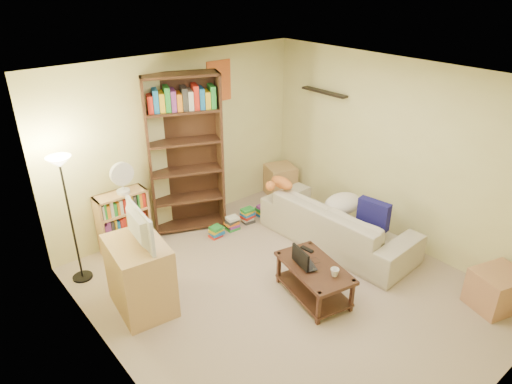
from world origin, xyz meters
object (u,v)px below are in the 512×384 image
Objects in this scene: coffee_table at (314,277)px; television at (134,227)px; desk_fan at (122,177)px; tall_bookshelf at (185,152)px; laptop at (310,262)px; side_table at (280,180)px; sofa at (337,223)px; short_bookshelf at (124,222)px; mug at (335,272)px; tabby_cat at (280,183)px; floor_lamp at (64,184)px; tv_stand at (140,276)px; end_cabinet at (497,289)px.

coffee_table is 1.45× the size of television.
tall_bookshelf is at bearing 0.97° from desk_fan.
side_table reaches higher than laptop.
short_bookshelf reaches higher than sofa.
laptop is 3.26× the size of mug.
mug is 2.67m from tall_bookshelf.
coffee_table is at bearing -61.01° from short_bookshelf.
coffee_table is 0.33m from mug.
mug is 2.88m from short_bookshelf.
sofa is 4.43× the size of tabby_cat.
tall_bookshelf is 1.73m from floor_lamp.
floor_lamp reaches higher than side_table.
sofa is at bearing -29.20° from tall_bookshelf.
tabby_cat is at bearing 66.84° from mug.
tabby_cat is at bearing -23.66° from desk_fan.
tv_stand reaches higher than tabby_cat.
laptop is 0.34m from mug.
floor_lamp is (-1.95, 2.08, 1.02)m from coffee_table.
tall_bookshelf reaches higher than television.
tall_bookshelf is (-0.24, 2.22, 0.76)m from laptop.
tv_stand is 0.37× the size of tall_bookshelf.
floor_lamp is at bearing 134.06° from end_cabinet.
tabby_cat is 1.22m from side_table.
mug is 0.18× the size of television.
tabby_cat is at bearing -13.78° from floor_lamp.
coffee_table is (-1.08, -0.59, -0.05)m from sofa.
coffee_table is at bearing 135.33° from end_cabinet.
laptop is 0.78× the size of end_cabinet.
tv_stand is 0.63m from television.
sofa is 5.17× the size of desk_fan.
laptop is at bearing -115.80° from television.
sofa reaches higher than end_cabinet.
coffee_table is 0.46× the size of tall_bookshelf.
side_table is at bearing -0.77° from desk_fan.
sofa is 17.27× the size of mug.
mug reaches higher than side_table.
mug is 1.86m from end_cabinet.
short_bookshelf is at bearing -10.31° from television.
side_table is at bearing 26.68° from tv_stand.
television is at bearing 79.58° from laptop.
end_cabinet is at bearing -42.66° from tall_bookshelf.
coffee_table is 1.92× the size of end_cabinet.
coffee_table is at bearing -118.02° from tabby_cat.
tall_bookshelf reaches higher than coffee_table.
side_table is (1.53, 2.16, -0.18)m from laptop.
desk_fan reaches higher than sofa.
tv_stand is 1.35m from floor_lamp.
television is (-2.37, -0.31, 0.32)m from tabby_cat.
desk_fan is at bearing 115.78° from mug.
tabby_cat is 0.49× the size of coffee_table.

